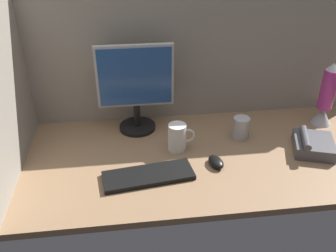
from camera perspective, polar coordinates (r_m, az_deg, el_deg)
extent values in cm
cube|color=#8C6B4C|center=(169.07, 7.48, -4.27)|extent=(180.00, 80.00, 3.00)
cube|color=gray|center=(184.75, 5.47, 12.25)|extent=(180.00, 5.00, 73.27)
cylinder|color=black|center=(183.76, -4.77, -0.10)|extent=(18.00, 18.00, 1.80)
cylinder|color=black|center=(180.58, -4.86, 1.64)|extent=(3.20, 3.20, 11.00)
cube|color=#B7B7B7|center=(172.51, -5.17, 7.79)|extent=(36.36, 2.40, 30.14)
cube|color=#264C8C|center=(171.22, -5.15, 7.61)|extent=(33.96, 0.60, 27.74)
cube|color=black|center=(150.83, -3.08, -7.73)|extent=(38.38, 17.72, 2.00)
ellipsoid|color=black|center=(158.25, 7.51, -5.58)|extent=(7.62, 10.62, 3.40)
cylinder|color=white|center=(164.13, 1.43, -1.80)|extent=(8.13, 8.13, 12.99)
torus|color=white|center=(164.49, 3.12, -1.50)|extent=(6.72, 1.00, 6.72)
cylinder|color=#B2B2B7|center=(176.87, 11.33, -0.29)|extent=(7.73, 7.73, 10.72)
cone|color=#A5A5AD|center=(201.42, 22.88, 1.52)|extent=(10.03, 10.03, 9.12)
cylinder|color=#B2338C|center=(195.34, 23.73, 5.25)|extent=(7.29, 7.29, 20.06)
cone|color=#A5A5AD|center=(191.07, 24.47, 8.45)|extent=(6.56, 6.56, 3.65)
cube|color=#4C4C51|center=(178.16, 21.77, -2.80)|extent=(22.16, 23.42, 5.60)
cylinder|color=#4C4C51|center=(173.79, 20.68, -1.72)|extent=(8.47, 17.23, 3.20)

